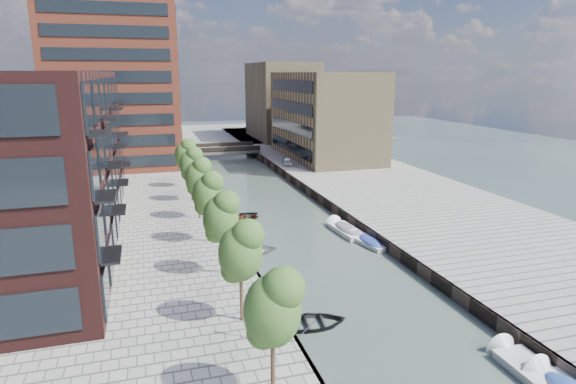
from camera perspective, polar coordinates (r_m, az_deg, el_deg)
name	(u,v)px	position (r m, az deg, el deg)	size (l,w,h in m)	color
water	(264,201)	(57.56, -2.86, -1.09)	(300.00, 300.00, 0.00)	#38473F
quay_right	(385,188)	(63.07, 11.39, 0.46)	(20.00, 140.00, 1.00)	gray
quay_wall_left	(213,201)	(56.34, -8.90, -1.05)	(0.25, 140.00, 1.00)	#332823
quay_wall_right	(312,193)	(59.13, 2.88, -0.18)	(0.25, 140.00, 1.00)	#332823
far_closure	(203,136)	(115.67, -10.09, 6.57)	(80.00, 40.00, 1.00)	gray
apartment_block	(62,157)	(45.06, -25.22, 3.80)	(8.00, 38.00, 14.00)	black
tower	(113,65)	(79.10, -20.07, 13.92)	(18.00, 18.00, 30.00)	#97412C
tan_block_near	(325,115)	(81.72, 4.35, 9.05)	(12.00, 25.00, 14.00)	#907E58
tan_block_far	(282,101)	(106.27, -0.74, 10.75)	(12.00, 20.00, 16.00)	#907E58
bridge	(221,150)	(88.06, -7.91, 4.97)	(13.00, 6.00, 1.30)	gray
tree_0	(272,306)	(20.94, -1.87, -13.33)	(2.50, 2.50, 5.95)	#382619
tree_1	(240,249)	(27.19, -5.69, -6.79)	(2.50, 2.50, 5.95)	#382619
tree_2	(221,215)	(33.74, -8.00, -2.72)	(2.50, 2.50, 5.95)	#382619
tree_3	(207,192)	(40.44, -9.54, 0.02)	(2.50, 2.50, 5.95)	#382619
tree_4	(198,175)	(47.23, -10.64, 1.97)	(2.50, 2.50, 5.95)	#382619
tree_5	(191,163)	(54.07, -11.46, 3.44)	(2.50, 2.50, 5.95)	#382619
tree_6	(185,153)	(60.95, -12.10, 4.57)	(2.50, 2.50, 5.95)	#382619
lamp_0	(277,299)	(25.49, -1.31, -12.59)	(0.24, 0.24, 4.12)	black
lamp_1	(226,215)	(40.13, -7.41, -2.67)	(0.24, 0.24, 4.12)	black
lamp_2	(202,176)	(55.52, -10.14, 1.88)	(0.24, 0.24, 4.12)	black
sloop_0	(312,326)	(30.27, 2.81, -15.57)	(3.16, 4.42, 0.92)	black
sloop_2	(241,221)	(50.11, -5.58, -3.43)	(2.96, 4.14, 0.86)	maroon
sloop_3	(253,253)	(41.38, -4.15, -7.21)	(3.06, 4.28, 0.89)	#B3B2B1
sloop_4	(240,220)	(50.50, -5.74, -3.30)	(3.47, 4.86, 1.01)	black
motorboat_2	(531,372)	(28.89, 26.81, -18.51)	(1.99, 5.61, 1.87)	silver
motorboat_3	(367,242)	(43.95, 9.32, -5.82)	(2.50, 4.75, 1.51)	silver
motorboat_4	(345,230)	(46.82, 6.72, -4.44)	(2.29, 5.57, 1.81)	white
car	(287,161)	(74.99, -0.07, 3.74)	(1.49, 3.70, 1.26)	silver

